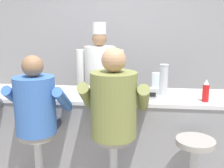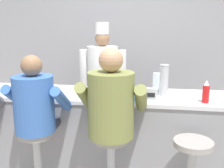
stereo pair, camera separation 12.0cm
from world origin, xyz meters
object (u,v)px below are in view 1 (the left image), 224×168
(ketchup_bottle_red, at_px, (206,91))
(napkin_dispenser_chrome, at_px, (152,94))
(cereal_bowl, at_px, (136,98))
(empty_stool_round, at_px, (194,164))
(water_pitcher_clear, at_px, (156,82))
(coffee_mug_white, at_px, (53,89))
(diner_seated_olive, at_px, (114,109))
(breakfast_plate, at_px, (23,94))
(cook_in_whites_near, at_px, (100,78))
(diner_seated_blue, at_px, (37,110))
(coffee_mug_tan, at_px, (138,92))
(cup_stack_steel, at_px, (164,80))
(hot_sauce_bottle_orange, at_px, (127,90))

(ketchup_bottle_red, xyz_separation_m, napkin_dispenser_chrome, (-0.53, 0.01, -0.04))
(cereal_bowl, height_order, empty_stool_round, cereal_bowl)
(water_pitcher_clear, bearing_deg, coffee_mug_white, -168.12)
(water_pitcher_clear, distance_m, diner_seated_olive, 0.89)
(coffee_mug_white, distance_m, napkin_dispenser_chrome, 1.12)
(cereal_bowl, xyz_separation_m, empty_stool_round, (0.54, -0.32, -0.51))
(napkin_dispenser_chrome, bearing_deg, empty_stool_round, -46.31)
(breakfast_plate, distance_m, cook_in_whites_near, 1.26)
(breakfast_plate, xyz_separation_m, diner_seated_olive, (1.04, -0.38, -0.01))
(empty_stool_round, bearing_deg, water_pitcher_clear, 111.06)
(water_pitcher_clear, height_order, diner_seated_blue, diner_seated_blue)
(water_pitcher_clear, relative_size, breakfast_plate, 0.86)
(cereal_bowl, distance_m, coffee_mug_tan, 0.19)
(cook_in_whites_near, bearing_deg, diner_seated_olive, -75.93)
(napkin_dispenser_chrome, distance_m, empty_stool_round, 0.78)
(cup_stack_steel, relative_size, napkin_dispenser_chrome, 2.63)
(water_pitcher_clear, height_order, diner_seated_olive, diner_seated_olive)
(cereal_bowl, xyz_separation_m, coffee_mug_white, (-0.95, 0.25, 0.01))
(hot_sauce_bottle_orange, relative_size, napkin_dispenser_chrome, 1.18)
(hot_sauce_bottle_orange, height_order, cook_in_whites_near, cook_in_whites_near)
(ketchup_bottle_red, relative_size, diner_seated_olive, 0.15)
(napkin_dispenser_chrome, distance_m, diner_seated_blue, 1.16)
(water_pitcher_clear, height_order, cup_stack_steel, cup_stack_steel)
(water_pitcher_clear, xyz_separation_m, cup_stack_steel, (0.06, -0.21, 0.07))
(napkin_dispenser_chrome, height_order, diner_seated_blue, diner_seated_blue)
(cup_stack_steel, height_order, napkin_dispenser_chrome, cup_stack_steel)
(cup_stack_steel, bearing_deg, diner_seated_olive, -130.22)
(diner_seated_blue, bearing_deg, cook_in_whites_near, 75.35)
(coffee_mug_tan, bearing_deg, empty_stool_round, -44.09)
(napkin_dispenser_chrome, xyz_separation_m, diner_seated_olive, (-0.35, -0.36, -0.06))
(cook_in_whites_near, bearing_deg, ketchup_bottle_red, -41.05)
(ketchup_bottle_red, height_order, breakfast_plate, ketchup_bottle_red)
(breakfast_plate, xyz_separation_m, diner_seated_blue, (0.31, -0.38, -0.05))
(cereal_bowl, distance_m, diner_seated_blue, 0.98)
(coffee_mug_white, distance_m, coffee_mug_tan, 0.97)
(hot_sauce_bottle_orange, xyz_separation_m, coffee_mug_white, (-0.85, 0.11, -0.03))
(cup_stack_steel, bearing_deg, coffee_mug_white, -178.08)
(hot_sauce_bottle_orange, distance_m, cup_stack_steel, 0.43)
(hot_sauce_bottle_orange, bearing_deg, empty_stool_round, -35.90)
(breakfast_plate, xyz_separation_m, coffee_mug_white, (0.29, 0.16, 0.03))
(empty_stool_round, bearing_deg, cup_stack_steel, 112.27)
(breakfast_plate, height_order, napkin_dispenser_chrome, napkin_dispenser_chrome)
(ketchup_bottle_red, relative_size, water_pitcher_clear, 1.09)
(diner_seated_olive, bearing_deg, breakfast_plate, 160.06)
(water_pitcher_clear, bearing_deg, cook_in_whites_near, 140.03)
(water_pitcher_clear, height_order, napkin_dispenser_chrome, water_pitcher_clear)
(ketchup_bottle_red, bearing_deg, coffee_mug_tan, 169.89)
(diner_seated_blue, height_order, diner_seated_olive, diner_seated_olive)
(water_pitcher_clear, bearing_deg, ketchup_bottle_red, -42.78)
(ketchup_bottle_red, relative_size, cereal_bowl, 1.38)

